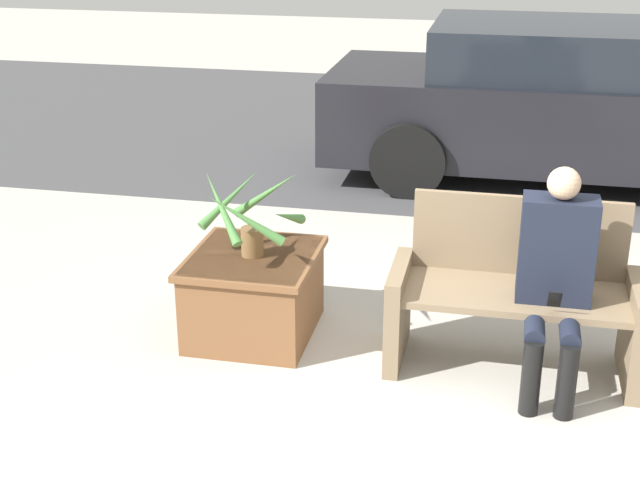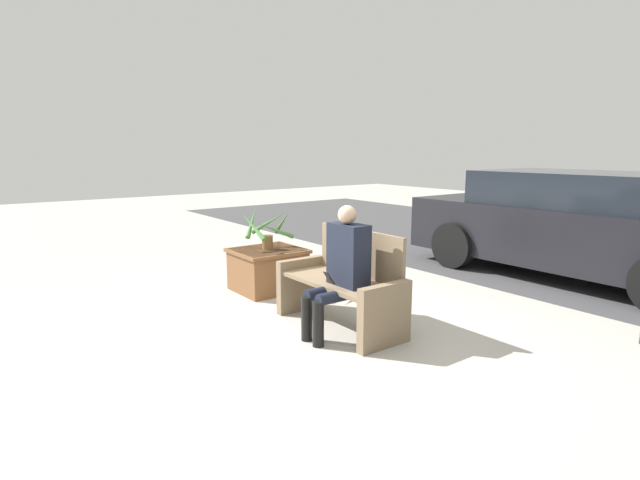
% 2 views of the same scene
% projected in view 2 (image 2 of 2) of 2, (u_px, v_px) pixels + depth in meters
% --- Properties ---
extents(ground_plane, '(30.00, 30.00, 0.00)m').
position_uv_depth(ground_plane, '(303.00, 329.00, 4.95)').
color(ground_plane, '#ADA89E').
extents(road_surface, '(20.00, 6.00, 0.01)m').
position_uv_depth(road_surface, '(587.00, 256.00, 8.33)').
color(road_surface, '#424244').
rests_on(road_surface, ground_plane).
extents(bench, '(1.41, 0.59, 0.96)m').
position_uv_depth(bench, '(343.00, 285.00, 4.98)').
color(bench, '#7A664C').
rests_on(bench, ground_plane).
extents(person_seated, '(0.40, 0.58, 1.25)m').
position_uv_depth(person_seated, '(342.00, 265.00, 4.67)').
color(person_seated, black).
rests_on(person_seated, ground_plane).
extents(planter_box, '(0.77, 0.84, 0.53)m').
position_uv_depth(planter_box, '(268.00, 268.00, 6.28)').
color(planter_box, brown).
rests_on(planter_box, ground_plane).
extents(potted_plant, '(0.62, 0.64, 0.53)m').
position_uv_depth(potted_plant, '(267.00, 229.00, 6.19)').
color(potted_plant, brown).
rests_on(potted_plant, planter_box).
extents(parked_car, '(4.47, 1.98, 1.46)m').
position_uv_depth(parked_car, '(577.00, 225.00, 6.84)').
color(parked_car, black).
rests_on(parked_car, ground_plane).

